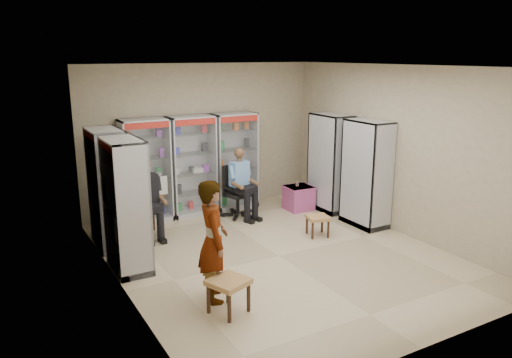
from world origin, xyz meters
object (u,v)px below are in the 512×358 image
cabinet_back_mid (192,166)px  woven_stool_b (229,296)px  cabinet_right_near (366,174)px  cabinet_left_near (126,206)px  wooden_chair (146,210)px  cabinet_right_far (330,163)px  woven_stool_a (317,226)px  office_chair (238,191)px  seated_shopkeeper (239,185)px  cabinet_back_right (234,161)px  cabinet_left_far (108,189)px  cabinet_back_left (146,171)px  standing_man (213,241)px  pink_trunk (299,198)px

cabinet_back_mid → woven_stool_b: cabinet_back_mid is taller
cabinet_right_near → cabinet_left_near: same height
woven_stool_b → wooden_chair: bearing=90.7°
cabinet_right_far → woven_stool_a: (-1.13, -1.15, -0.82)m
office_chair → woven_stool_a: office_chair is taller
wooden_chair → seated_shopkeeper: size_ratio=0.71×
cabinet_back_right → wooden_chair: bearing=-161.2°
cabinet_left_far → woven_stool_a: cabinet_left_far is taller
cabinet_back_left → standing_man: size_ratio=1.22×
cabinet_left_far → woven_stool_b: (0.72, -3.01, -0.78)m
cabinet_right_near → cabinet_back_left: bearing=57.7°
cabinet_right_far → cabinet_left_far: same height
cabinet_left_far → woven_stool_a: bearing=67.9°
standing_man → cabinet_back_right: bearing=-16.5°
cabinet_right_far → woven_stool_a: size_ratio=5.42×
cabinet_back_mid → cabinet_left_near: 2.77m
cabinet_back_left → wooden_chair: bearing=-108.9°
cabinet_back_mid → cabinet_right_far: size_ratio=1.00×
cabinet_back_right → cabinet_left_far: (-2.83, -0.93, 0.00)m
cabinet_right_far → woven_stool_b: cabinet_right_far is taller
cabinet_back_right → woven_stool_a: 2.47m
cabinet_back_right → wooden_chair: size_ratio=2.13×
office_chair → pink_trunk: size_ratio=2.00×
pink_trunk → woven_stool_a: (-0.59, -1.46, -0.06)m
cabinet_right_far → cabinet_back_left: bearing=72.2°
cabinet_left_far → pink_trunk: 3.99m
seated_shopkeeper → standing_man: standing_man is taller
cabinet_back_mid → cabinet_back_right: 0.95m
cabinet_right_near → cabinet_right_far: bearing=0.0°
seated_shopkeeper → woven_stool_a: size_ratio=3.58×
cabinet_left_near → wooden_chair: (0.68, 1.30, -0.53)m
seated_shopkeeper → woven_stool_a: 1.86m
cabinet_back_left → cabinet_back_right: same height
cabinet_back_right → woven_stool_b: size_ratio=4.47×
office_chair → standing_man: size_ratio=0.64×
cabinet_back_right → pink_trunk: bearing=-37.1°
cabinet_back_right → woven_stool_b: (-2.11, -3.94, -0.78)m
cabinet_back_right → seated_shopkeeper: 0.76m
cabinet_right_near → cabinet_left_far: same height
cabinet_back_mid → woven_stool_b: (-1.16, -3.94, -0.78)m
standing_man → woven_stool_a: bearing=-50.1°
cabinet_left_far → cabinet_left_near: (0.00, -1.10, 0.00)m
cabinet_right_far → woven_stool_b: (-3.74, -2.81, -0.78)m
cabinet_back_left → wooden_chair: (-0.25, -0.73, -0.53)m
cabinet_back_left → cabinet_left_near: same height
cabinet_left_near → office_chair: (2.59, 1.44, -0.48)m
cabinet_back_mid → pink_trunk: (2.03, -0.82, -0.75)m
wooden_chair → cabinet_back_right: bearing=18.8°
cabinet_left_near → woven_stool_b: bearing=20.6°
cabinet_right_far → standing_man: 4.45m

